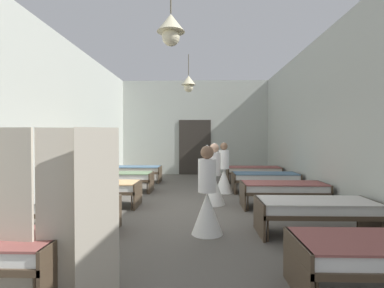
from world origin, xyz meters
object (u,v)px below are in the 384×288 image
(bed_right_row_3, at_px, (265,177))
(bed_left_row_1, at_px, (59,206))
(bed_left_row_4, at_px, (135,170))
(nurse_mid_aisle, at_px, (207,202))
(bed_right_row_1, at_px, (316,208))
(bed_left_row_3, at_px, (120,177))
(privacy_screen, at_px, (56,213))
(bed_right_row_2, at_px, (283,189))
(bed_right_row_4, at_px, (253,170))
(bed_left_row_2, at_px, (98,188))
(nurse_near_aisle, at_px, (214,183))
(nurse_far_aisle, at_px, (224,175))

(bed_right_row_3, bearing_deg, bed_left_row_1, -138.47)
(bed_left_row_4, distance_m, nurse_mid_aisle, 6.24)
(bed_right_row_3, relative_size, nurse_mid_aisle, 1.28)
(bed_right_row_1, xyz_separation_m, bed_left_row_3, (-4.29, 3.80, 0.00))
(bed_left_row_3, bearing_deg, bed_left_row_4, 90.00)
(bed_left_row_1, xyz_separation_m, privacy_screen, (0.95, -2.02, 0.41))
(bed_right_row_2, height_order, nurse_mid_aisle, nurse_mid_aisle)
(bed_right_row_4, bearing_deg, bed_left_row_1, -126.97)
(bed_right_row_1, bearing_deg, bed_left_row_3, 138.47)
(bed_right_row_3, bearing_deg, bed_left_row_2, -156.12)
(nurse_mid_aisle, distance_m, privacy_screen, 2.54)
(bed_right_row_2, xyz_separation_m, bed_left_row_3, (-4.29, 1.90, 0.00))
(bed_right_row_1, relative_size, bed_right_row_3, 1.00)
(bed_left_row_2, xyz_separation_m, bed_left_row_3, (0.00, 1.90, 0.00))
(bed_left_row_1, relative_size, bed_right_row_3, 1.00)
(nurse_mid_aisle, bearing_deg, bed_left_row_4, 55.44)
(bed_left_row_1, bearing_deg, bed_left_row_4, 90.00)
(bed_left_row_3, height_order, nurse_near_aisle, nurse_near_aisle)
(bed_left_row_4, xyz_separation_m, nurse_mid_aisle, (2.50, -5.72, 0.09))
(bed_left_row_2, distance_m, bed_right_row_2, 4.29)
(bed_right_row_1, height_order, bed_left_row_3, same)
(bed_right_row_3, xyz_separation_m, bed_left_row_4, (-4.29, 1.90, 0.00))
(bed_right_row_1, bearing_deg, bed_left_row_1, 180.00)
(nurse_mid_aisle, bearing_deg, bed_right_row_1, -57.45)
(nurse_near_aisle, xyz_separation_m, nurse_mid_aisle, (-0.22, -2.18, 0.00))
(bed_right_row_3, xyz_separation_m, privacy_screen, (-3.34, -5.82, 0.41))
(bed_left_row_1, xyz_separation_m, bed_right_row_1, (4.29, 0.00, 0.00))
(bed_right_row_3, bearing_deg, bed_right_row_1, -90.00)
(nurse_near_aisle, bearing_deg, bed_left_row_3, 93.31)
(bed_left_row_2, relative_size, nurse_mid_aisle, 1.28)
(bed_left_row_3, height_order, bed_right_row_4, same)
(bed_right_row_4, bearing_deg, bed_right_row_1, -90.00)
(bed_left_row_4, height_order, nurse_far_aisle, nurse_far_aisle)
(nurse_far_aisle, height_order, privacy_screen, privacy_screen)
(bed_right_row_4, bearing_deg, bed_left_row_2, -138.47)
(privacy_screen, bearing_deg, nurse_far_aisle, 58.65)
(bed_right_row_3, height_order, nurse_near_aisle, nurse_near_aisle)
(nurse_near_aisle, height_order, privacy_screen, privacy_screen)
(bed_left_row_2, bearing_deg, privacy_screen, -76.37)
(bed_left_row_3, distance_m, bed_right_row_4, 4.69)
(nurse_far_aisle, bearing_deg, bed_right_row_2, -38.49)
(bed_left_row_3, bearing_deg, nurse_near_aisle, -31.06)
(bed_left_row_2, height_order, privacy_screen, privacy_screen)
(bed_right_row_3, bearing_deg, privacy_screen, -119.87)
(bed_right_row_4, distance_m, privacy_screen, 8.42)
(bed_left_row_2, distance_m, bed_left_row_4, 3.80)
(bed_right_row_2, distance_m, bed_left_row_4, 5.73)
(bed_left_row_3, xyz_separation_m, nurse_near_aisle, (2.72, -1.64, 0.09))
(bed_right_row_3, xyz_separation_m, bed_right_row_4, (0.00, 1.90, 0.00))
(bed_right_row_1, relative_size, nurse_far_aisle, 1.28)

